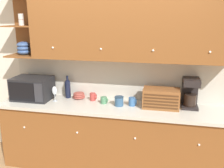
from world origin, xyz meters
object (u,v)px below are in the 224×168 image
Objects in this scene: bowl_stack_on_counter at (79,95)px; bread_box at (161,98)px; microwave at (33,88)px; mug_patterned_third at (104,100)px; wine_glass at (55,91)px; wine_bottle at (68,88)px; mug_blue_second at (132,102)px; mug at (93,97)px; coffee_maker at (190,92)px; storage_canister at (119,101)px.

bread_box is at bearing -6.38° from bowl_stack_on_counter.
mug_patterned_third is (1.02, 0.03, -0.11)m from microwave.
wine_glass is 0.22m from wine_bottle.
microwave is at bearing -178.42° from mug_patterned_third.
wine_bottle is 2.94× the size of mug_blue_second.
mug is 0.20m from mug_patterned_third.
mug is 1.29m from coffee_maker.
microwave is 1.62× the size of wine_bottle.
mug_patterned_third is at bearing -26.56° from mug.
coffee_maker is at bearing 17.82° from bread_box.
mug_patterned_third is (0.68, 0.05, -0.10)m from wine_glass.
mug is at bearing 15.48° from wine_glass.
wine_glass is at bearing -122.57° from wine_bottle.
storage_canister is 1.13× the size of mug_blue_second.
wine_bottle reaches higher than microwave.
bowl_stack_on_counter is 1.61× the size of mug_blue_second.
microwave reaches higher than storage_canister.
mug_patterned_third is (0.18, -0.09, -0.01)m from mug.
storage_canister is at bearing -15.77° from bowl_stack_on_counter.
microwave is 4.76× the size of mug_blue_second.
bowl_stack_on_counter is (0.17, -0.01, -0.10)m from wine_bottle.
coffee_maker is (1.67, -0.02, 0.05)m from wine_bottle.
storage_canister is at bearing -13.04° from wine_bottle.
mug_blue_second is at bearing -9.61° from mug.
wine_bottle reaches higher than mug.
wine_bottle is at bearing 173.34° from mug.
wine_glass is 0.66× the size of wine_bottle.
bowl_stack_on_counter is at bearing 31.80° from wine_glass.
mug_blue_second is at bearing -8.41° from wine_bottle.
storage_canister is (0.21, -0.05, 0.02)m from mug_patterned_third.
wine_bottle is (0.46, 0.16, -0.01)m from microwave.
wine_glass is 0.90m from storage_canister.
microwave is 1.03m from mug_patterned_third.
bowl_stack_on_counter is (0.28, 0.18, -0.10)m from wine_glass.
coffee_maker is (1.50, -0.01, 0.15)m from bowl_stack_on_counter.
bowl_stack_on_counter is 0.79m from mug_blue_second.
mug_blue_second reaches higher than mug.
coffee_maker reaches higher than bread_box.
coffee_maker is at bearing 3.84° from microwave.
microwave is 4.20× the size of storage_canister.
coffee_maker is (0.36, 0.12, 0.07)m from bread_box.
bowl_stack_on_counter is at bearing 170.29° from mug.
wine_glass is at bearing -164.52° from mug.
wine_bottle is at bearing 179.34° from coffee_maker.
microwave reaches higher than bread_box.
wine_bottle is at bearing 174.10° from bread_box.
microwave is at bearing -179.13° from bread_box.
mug_patterned_third is 1.12m from coffee_maker.
wine_bottle reaches higher than bread_box.
mug is (0.50, 0.14, -0.09)m from wine_glass.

